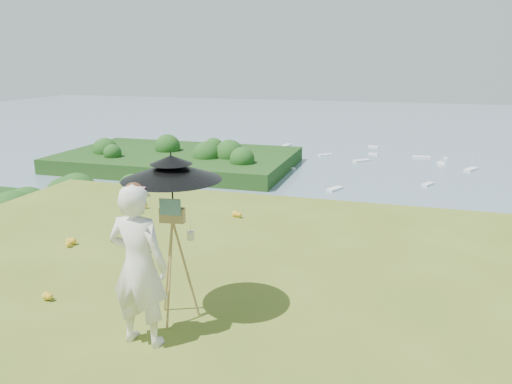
% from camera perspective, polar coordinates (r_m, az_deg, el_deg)
% --- Properties ---
extents(shoreline_tier, '(170.00, 28.00, 8.00)m').
position_cam_1_polar(shoreline_tier, '(88.01, 14.23, -11.91)').
color(shoreline_tier, '#716C5A').
rests_on(shoreline_tier, bay_water).
extents(bay_water, '(700.00, 700.00, 0.00)m').
position_cam_1_polar(bay_water, '(246.66, 16.13, 5.71)').
color(bay_water, slate).
rests_on(bay_water, ground).
extents(peninsula, '(90.00, 60.00, 12.00)m').
position_cam_1_polar(peninsula, '(179.15, -8.99, 4.44)').
color(peninsula, '#0E340E').
rests_on(peninsula, bay_water).
extents(slope_trees, '(110.00, 50.00, 6.00)m').
position_cam_1_polar(slope_trees, '(42.87, 13.39, -10.42)').
color(slope_trees, '#1F4414').
rests_on(slope_trees, forest_slope).
extents(harbor_town, '(110.00, 22.00, 5.00)m').
position_cam_1_polar(harbor_town, '(85.33, 14.51, -8.00)').
color(harbor_town, silver).
rests_on(harbor_town, shoreline_tier).
extents(moored_boats, '(140.00, 140.00, 0.70)m').
position_cam_1_polar(moored_boats, '(169.46, 11.48, 2.12)').
color(moored_boats, white).
rests_on(moored_boats, bay_water).
extents(wildflowers, '(10.00, 10.50, 0.12)m').
position_cam_1_polar(wildflowers, '(5.27, -1.58, -19.85)').
color(wildflowers, gold).
rests_on(wildflowers, ground).
extents(painter, '(0.68, 0.46, 1.83)m').
position_cam_1_polar(painter, '(5.56, -13.28, -8.23)').
color(painter, silver).
rests_on(painter, ground).
extents(field_easel, '(0.65, 0.65, 1.53)m').
position_cam_1_polar(field_easel, '(6.05, -9.33, -7.63)').
color(field_easel, olive).
rests_on(field_easel, ground).
extents(sun_umbrella, '(1.27, 1.27, 0.80)m').
position_cam_1_polar(sun_umbrella, '(5.79, -9.56, 0.68)').
color(sun_umbrella, black).
rests_on(sun_umbrella, field_easel).
extents(painter_cap, '(0.25, 0.28, 0.10)m').
position_cam_1_polar(painter_cap, '(5.29, -13.84, 0.41)').
color(painter_cap, '#D67583').
rests_on(painter_cap, painter).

